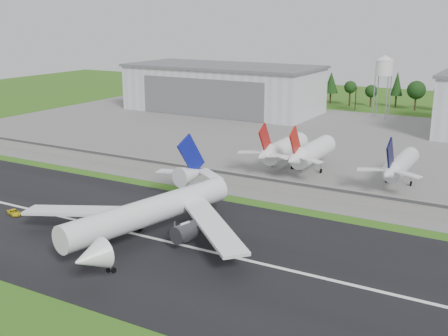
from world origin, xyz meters
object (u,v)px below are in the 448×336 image
Objects in this scene: main_airliner at (149,218)px; parked_jet_red_a at (281,149)px; ground_vehicle at (14,212)px; parked_jet_navy at (399,166)px; parked_jet_red_b at (309,153)px.

main_airliner is 67.04m from parked_jet_red_a.
ground_vehicle is 103.86m from parked_jet_navy.
parked_jet_navy is (36.54, -0.07, -0.41)m from parked_jet_red_a.
parked_jet_red_b is at bearing -16.51° from ground_vehicle.
parked_jet_navy is (75.37, 71.26, 5.20)m from ground_vehicle.
parked_jet_navy reaches higher than ground_vehicle.
main_airliner is 38.26m from ground_vehicle.
main_airliner is 12.62× the size of ground_vehicle.
ground_vehicle is 86.37m from parked_jet_red_b.
parked_jet_red_a is at bearing 179.90° from parked_jet_navy.
parked_jet_red_b is (9.54, 0.00, 0.03)m from parked_jet_red_a.
parked_jet_red_a is 1.00× the size of parked_jet_red_b.
main_airliner is at bearing -119.31° from parked_jet_navy.
parked_jet_red_b is 27.00m from parked_jet_navy.
parked_jet_red_b reaches higher than parked_jet_navy.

